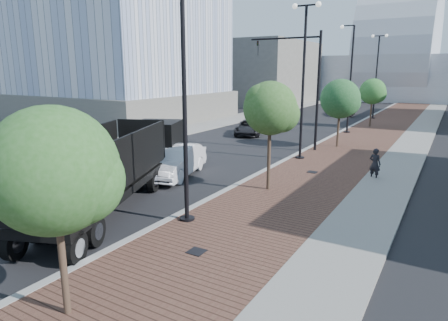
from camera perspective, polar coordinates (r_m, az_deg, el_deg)
The scene contains 23 objects.
sidewalk at distance 41.66m, azimuth 23.28°, elevation 4.50°, with size 7.00×140.00×0.12m, color #4C2D23.
concrete_strip at distance 41.41m, azimuth 26.97°, elevation 4.11°, with size 2.40×140.00×0.13m, color slate.
curb at distance 42.24m, azimuth 18.57°, elevation 5.00°, with size 0.30×140.00×0.14m, color gray.
west_sidewalk at distance 46.68m, azimuth 2.73°, elevation 6.36°, with size 4.00×140.00×0.12m, color slate.
dump_truck at distance 18.87m, azimuth -12.71°, elevation 0.00°, with size 7.13×13.19×3.17m.
white_sedan at distance 20.73m, azimuth -7.03°, elevation -0.07°, with size 1.74×5.00×1.65m, color silver.
dark_car_mid at distance 34.02m, azimuth 3.63°, elevation 4.82°, with size 2.10×4.56×1.27m, color black.
dark_car_far at distance 51.00m, azimuth 17.27°, elevation 7.17°, with size 2.17×5.34×1.55m, color black.
pedestrian at distance 21.37m, azimuth 21.14°, elevation -0.48°, with size 0.60×0.39×1.64m, color black.
streetlight_1 at distance 13.74m, azimuth -6.16°, elevation 8.16°, with size 1.44×0.56×9.21m.
streetlight_2 at distance 24.36m, azimuth 11.46°, elevation 11.21°, with size 1.72×0.56×9.28m.
streetlight_3 at distance 35.94m, azimuth 17.74°, elevation 10.62°, with size 1.44×0.56×9.21m.
streetlight_4 at distance 47.67m, azimuth 21.29°, elevation 11.38°, with size 1.72×0.56×9.28m.
traffic_mast at distance 27.49m, azimuth 11.79°, elevation 11.72°, with size 5.09×0.20×8.00m.
tree_0 at distance 8.87m, azimuth -23.28°, elevation -1.42°, with size 2.74×2.74×4.82m.
tree_1 at distance 17.56m, azimuth 6.92°, elevation 7.52°, with size 2.43×2.39×5.04m.
tree_2 at distance 28.94m, azimuth 16.67°, elevation 8.59°, with size 2.76×2.76×4.90m.
tree_3 at distance 40.66m, azimuth 20.91°, elevation 9.37°, with size 2.49×2.46×4.72m.
tower_podium at distance 46.60m, azimuth -14.20°, elevation 7.75°, with size 19.00×19.00×3.00m, color #605D56.
convention_center at distance 86.64m, azimuth 24.12°, elevation 12.30°, with size 50.00×30.00×50.00m.
commercial_block_nw at distance 67.39m, azimuth 5.56°, elevation 12.58°, with size 14.00×20.00×10.00m, color #615E57.
utility_cover_1 at distance 12.20m, azimuth -4.02°, elevation -13.08°, with size 0.50×0.50×0.02m, color black.
utility_cover_2 at distance 21.62m, azimuth 12.75°, elevation -1.65°, with size 0.50×0.50×0.02m, color black.
Camera 1 is at (8.68, -0.98, 5.50)m, focal length 31.37 mm.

